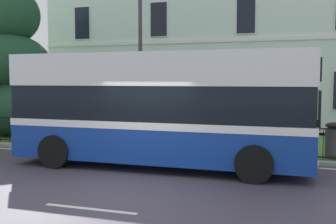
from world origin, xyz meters
TOP-DOWN VIEW (x-y plane):
  - ground_plane at (0.00, 1.17)m, footprint 60.00×56.00m
  - georgian_townhouse at (-0.98, 15.48)m, footprint 17.96×8.59m
  - iron_verge_railing at (-0.98, 4.40)m, footprint 14.73×0.04m
  - evergreen_tree at (-8.74, 6.78)m, footprint 4.78×4.78m
  - single_decker_bus at (-0.00, 2.47)m, footprint 8.68×2.64m
  - street_lamp_post at (-1.73, 5.15)m, footprint 0.36×0.24m
  - litter_bin at (4.87, 4.76)m, footprint 0.56×0.56m

SIDE VIEW (x-z plane):
  - ground_plane at x=0.00m, z-range -0.10..0.08m
  - iron_verge_railing at x=-0.98m, z-range 0.14..1.11m
  - litter_bin at x=4.87m, z-range 0.12..1.24m
  - single_decker_bus at x=0.00m, z-range 0.08..3.37m
  - evergreen_tree at x=-8.74m, z-range -0.72..6.17m
  - street_lamp_post at x=-1.73m, z-range 0.62..8.16m
  - georgian_townhouse at x=-0.98m, z-range 0.15..13.82m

